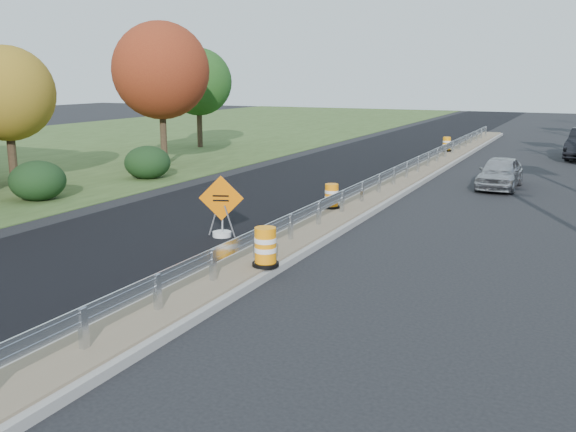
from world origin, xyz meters
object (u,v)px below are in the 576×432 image
at_px(caution_sign, 222,222).
at_px(barrel_median_far, 447,144).
at_px(barrel_median_near, 265,248).
at_px(car_silver, 500,173).
at_px(barrel_median_mid, 332,196).

xyz_separation_m(caution_sign, barrel_median_far, (1.76, 22.68, 0.17)).
bearing_deg(barrel_median_near, car_silver, 77.36).
height_order(caution_sign, barrel_median_near, caution_sign).
xyz_separation_m(caution_sign, barrel_median_mid, (1.76, 4.26, 0.16)).
xyz_separation_m(caution_sign, car_silver, (6.19, 12.16, 0.20)).
relative_size(barrel_median_near, barrel_median_far, 1.11).
xyz_separation_m(barrel_median_near, barrel_median_mid, (-1.10, 6.98, -0.05)).
bearing_deg(barrel_median_far, caution_sign, -94.43).
distance_m(barrel_median_mid, car_silver, 9.06).
bearing_deg(caution_sign, barrel_median_mid, 47.05).
height_order(caution_sign, barrel_median_far, caution_sign).
bearing_deg(caution_sign, car_silver, 42.47).
relative_size(barrel_median_mid, barrel_median_far, 0.98).
distance_m(caution_sign, barrel_median_near, 3.95).
bearing_deg(barrel_median_near, barrel_median_mid, 98.96).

